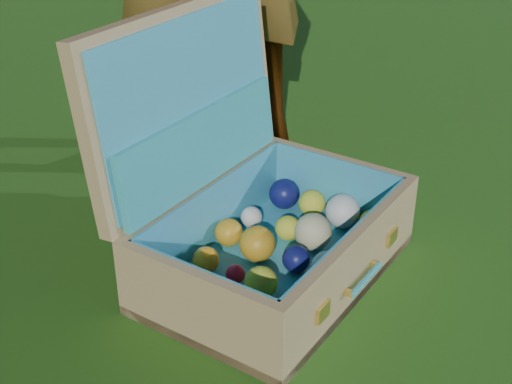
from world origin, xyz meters
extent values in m
plane|color=#215114|center=(0.00, 0.00, 0.00)|extent=(60.00, 60.00, 0.00)
cube|color=tan|center=(0.04, 0.16, 0.01)|extent=(0.66, 0.55, 0.02)
cube|color=tan|center=(0.10, -0.01, 0.09)|extent=(0.54, 0.22, 0.17)
cube|color=tan|center=(-0.03, 0.33, 0.09)|extent=(0.54, 0.22, 0.17)
cube|color=tan|center=(-0.22, 0.06, 0.09)|extent=(0.14, 0.32, 0.17)
cube|color=tan|center=(0.29, 0.26, 0.09)|extent=(0.14, 0.32, 0.17)
cube|color=teal|center=(0.04, 0.16, 0.02)|extent=(0.61, 0.50, 0.01)
cube|color=teal|center=(0.09, 0.00, 0.10)|extent=(0.49, 0.19, 0.15)
cube|color=teal|center=(-0.02, 0.31, 0.10)|extent=(0.49, 0.19, 0.15)
cube|color=teal|center=(-0.21, 0.07, 0.10)|extent=(0.12, 0.32, 0.15)
cube|color=teal|center=(0.28, 0.25, 0.10)|extent=(0.12, 0.32, 0.15)
cube|color=tan|center=(-0.05, 0.37, 0.36)|extent=(0.56, 0.27, 0.38)
cube|color=teal|center=(-0.04, 0.35, 0.36)|extent=(0.51, 0.23, 0.33)
cube|color=teal|center=(-0.03, 0.33, 0.25)|extent=(0.49, 0.21, 0.16)
cube|color=#F2C659|center=(-0.04, -0.08, 0.09)|extent=(0.04, 0.02, 0.03)
cube|color=#F2C659|center=(0.25, 0.03, 0.09)|extent=(0.04, 0.02, 0.03)
cylinder|color=teal|center=(0.11, -0.03, 0.07)|extent=(0.12, 0.06, 0.01)
cube|color=#F2C659|center=(0.05, -0.05, 0.07)|extent=(0.02, 0.02, 0.01)
cube|color=#F2C659|center=(0.16, -0.01, 0.07)|extent=(0.02, 0.02, 0.01)
sphere|color=yellow|center=(-0.12, -0.03, 0.06)|extent=(0.06, 0.06, 0.06)
sphere|color=yellow|center=(-0.01, 0.01, 0.06)|extent=(0.06, 0.06, 0.06)
sphere|color=silver|center=(0.08, 0.05, 0.06)|extent=(0.07, 0.07, 0.07)
sphere|color=orange|center=(0.18, 0.08, 0.05)|extent=(0.05, 0.05, 0.05)
sphere|color=yellow|center=(0.28, 0.12, 0.06)|extent=(0.06, 0.06, 0.06)
sphere|color=orange|center=(-0.15, 0.05, 0.06)|extent=(0.06, 0.06, 0.06)
sphere|color=yellow|center=(-0.06, 0.09, 0.06)|extent=(0.07, 0.07, 0.07)
sphere|color=#101453|center=(0.06, 0.12, 0.06)|extent=(0.06, 0.06, 0.06)
sphere|color=beige|center=(0.14, 0.17, 0.07)|extent=(0.08, 0.08, 0.08)
sphere|color=silver|center=(0.25, 0.20, 0.07)|extent=(0.08, 0.08, 0.08)
sphere|color=red|center=(-0.17, 0.13, 0.05)|extent=(0.05, 0.05, 0.05)
sphere|color=red|center=(-0.07, 0.16, 0.05)|extent=(0.04, 0.04, 0.04)
sphere|color=orange|center=(0.01, 0.20, 0.07)|extent=(0.08, 0.08, 0.08)
sphere|color=yellow|center=(0.12, 0.23, 0.05)|extent=(0.06, 0.06, 0.06)
sphere|color=yellow|center=(0.23, 0.28, 0.06)|extent=(0.06, 0.06, 0.06)
sphere|color=beige|center=(-0.21, 0.20, 0.06)|extent=(0.06, 0.06, 0.06)
sphere|color=orange|center=(-0.10, 0.23, 0.05)|extent=(0.06, 0.06, 0.06)
sphere|color=orange|center=(0.00, 0.28, 0.06)|extent=(0.06, 0.06, 0.06)
sphere|color=silver|center=(0.08, 0.32, 0.05)|extent=(0.05, 0.05, 0.05)
sphere|color=#101453|center=(0.20, 0.34, 0.06)|extent=(0.07, 0.07, 0.07)
camera|label=1|loc=(-0.73, -0.83, 0.90)|focal=50.00mm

